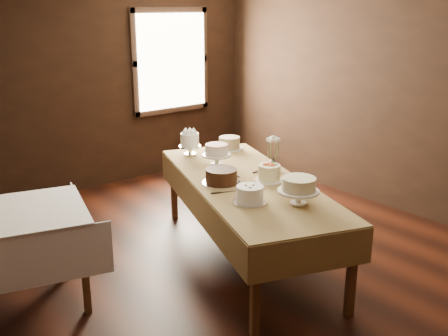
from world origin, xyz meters
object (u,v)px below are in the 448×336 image
cake_meringue (190,145)px  cake_swirl (250,195)px  side_table (25,222)px  cake_speckled (229,143)px  cake_server_e (229,192)px  cake_server_c (232,172)px  cake_cream (298,192)px  cake_server_b (303,191)px  flower_vase (273,164)px  cake_server_a (259,190)px  display_table (247,187)px  cake_server_d (263,169)px  cake_chocolate (221,177)px  cake_lattice (217,156)px  cake_flowers (269,174)px

cake_meringue → cake_swirl: size_ratio=0.90×
cake_meringue → cake_swirl: bearing=-107.3°
side_table → cake_speckled: bearing=9.1°
cake_server_e → cake_swirl: bearing=-73.6°
cake_speckled → cake_server_c: cake_speckled is taller
cake_cream → cake_server_e: (-0.25, 0.58, -0.10)m
side_table → cake_server_b: same height
cake_swirl → cake_meringue: bearing=72.7°
side_table → cake_swirl: (1.52, -1.00, 0.16)m
flower_vase → cake_cream: bearing=-121.6°
side_table → cake_cream: 2.22m
cake_server_c → cake_server_a: bearing=-178.0°
cake_swirl → cake_cream: 0.40m
side_table → cake_swirl: size_ratio=4.04×
cake_swirl → flower_vase: cake_swirl is taller
cake_cream → cake_server_c: 1.00m
display_table → cake_server_c: (0.05, 0.27, 0.06)m
cake_server_d → flower_vase: 0.11m
cake_server_c → cake_server_d: 0.33m
display_table → cake_chocolate: bearing=157.8°
cake_server_d → cake_lattice: bearing=113.3°
cake_meringue → cake_server_a: cake_meringue is taller
side_table → cake_server_a: size_ratio=4.83×
cake_server_c → cake_speckled: bearing=-21.4°
cake_chocolate → cake_server_d: size_ratio=1.49×
display_table → cake_speckled: cake_speckled is taller
cake_cream → flower_vase: cake_cream is taller
cake_server_b → cake_flowers: bearing=-164.3°
cake_server_e → cake_lattice: bearing=81.0°
cake_speckled → cake_meringue: bearing=169.4°
display_table → cake_server_b: cake_server_b is taller
cake_server_a → cake_chocolate: bearing=115.3°
cake_flowers → cake_cream: cake_cream is taller
display_table → cake_cream: 0.74m
side_table → cake_meringue: (1.98, 0.49, 0.20)m
cake_server_d → side_table: bearing=161.0°
display_table → cake_server_a: (-0.09, -0.26, 0.06)m
side_table → cake_swirl: bearing=-33.3°
display_table → cake_server_a: size_ratio=11.44×
display_table → cake_server_e: (-0.33, -0.13, 0.06)m
cake_swirl → cake_server_d: (0.71, 0.59, -0.07)m
cake_speckled → cake_server_d: size_ratio=1.25×
cake_flowers → cake_server_d: (0.20, 0.29, -0.07)m
cake_speckled → cake_server_a: 1.40m
side_table → display_table: bearing=-16.6°
cake_cream → flower_vase: (0.49, 0.79, -0.04)m
cake_swirl → cake_server_c: size_ratio=1.19×
cake_chocolate → flower_vase: 0.64m
cake_lattice → cake_flowers: bearing=-85.4°
cake_lattice → cake_chocolate: size_ratio=0.82×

